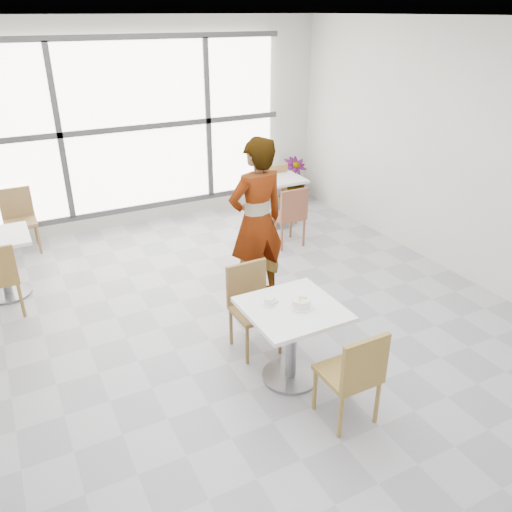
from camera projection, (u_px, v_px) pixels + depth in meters
name	position (u px, v px, depth m)	size (l,w,h in m)	color
floor	(243.00, 330.00, 5.40)	(7.00, 7.00, 0.00)	#9E9EA5
ceiling	(239.00, 17.00, 4.10)	(7.00, 7.00, 0.00)	white
wall_back	(137.00, 126.00, 7.55)	(6.00, 6.00, 0.00)	silver
wall_right	(471.00, 156.00, 6.00)	(7.00, 7.00, 0.00)	silver
window	(138.00, 127.00, 7.49)	(4.60, 0.07, 2.52)	white
main_table	(292.00, 329.00, 4.49)	(0.80, 0.80, 0.75)	white
chair_near	(355.00, 372.00, 3.99)	(0.42, 0.42, 0.87)	olive
chair_far	(251.00, 301.00, 4.97)	(0.42, 0.42, 0.87)	olive
oatmeal_bowl	(301.00, 303.00, 4.38)	(0.21, 0.21, 0.10)	white
coffee_cup	(269.00, 302.00, 4.42)	(0.16, 0.13, 0.07)	white
person	(257.00, 222.00, 5.64)	(0.69, 0.45, 1.89)	black
bg_table_left	(0.00, 257.00, 5.88)	(0.70, 0.70, 0.75)	white
bg_table_right	(278.00, 194.00, 7.89)	(0.70, 0.70, 0.75)	white
bg_chair_left_far	(19.00, 216.00, 7.03)	(0.42, 0.42, 0.87)	olive
bg_chair_right_near	(290.00, 213.00, 7.12)	(0.42, 0.42, 0.87)	brown
bg_chair_right_far	(278.00, 190.00, 8.03)	(0.42, 0.42, 0.87)	#9F713A
plant_right	(293.00, 180.00, 8.86)	(0.43, 0.43, 0.77)	#397433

